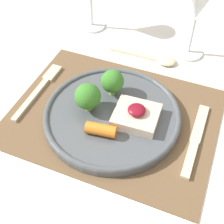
% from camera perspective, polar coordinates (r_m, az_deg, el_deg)
% --- Properties ---
extents(dining_table, '(1.11, 1.28, 0.73)m').
position_cam_1_polar(dining_table, '(0.71, 0.27, -5.35)').
color(dining_table, white).
rests_on(dining_table, ground_plane).
extents(placemat, '(0.41, 0.32, 0.00)m').
position_cam_1_polar(placemat, '(0.64, 0.29, -0.74)').
color(placemat, brown).
rests_on(placemat, dining_table).
extents(dinner_plate, '(0.28, 0.28, 0.08)m').
position_cam_1_polar(dinner_plate, '(0.62, -0.01, -0.10)').
color(dinner_plate, '#4C5156').
rests_on(dinner_plate, placemat).
extents(fork, '(0.02, 0.18, 0.01)m').
position_cam_1_polar(fork, '(0.71, -12.91, 4.44)').
color(fork, beige).
rests_on(fork, placemat).
extents(knife, '(0.02, 0.18, 0.01)m').
position_cam_1_polar(knife, '(0.61, 14.77, -5.67)').
color(knife, beige).
rests_on(knife, placemat).
extents(spoon, '(0.17, 0.04, 0.01)m').
position_cam_1_polar(spoon, '(0.78, 8.32, 9.57)').
color(spoon, beige).
rests_on(spoon, dining_table).
extents(wine_glass_near, '(0.07, 0.07, 0.18)m').
position_cam_1_polar(wine_glass_near, '(0.75, 15.44, 17.99)').
color(wine_glass_near, white).
rests_on(wine_glass_near, dining_table).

